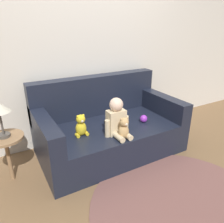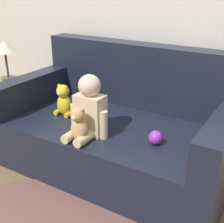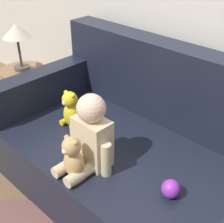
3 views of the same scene
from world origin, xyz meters
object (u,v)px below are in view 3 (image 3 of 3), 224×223
object	(u,v)px
side_table	(20,53)
person_baby	(90,137)
toy_ball	(171,189)
teddy_bear_brown	(73,159)
plush_toy_side	(71,110)
couch	(137,152)

from	to	relation	value
side_table	person_baby	bearing A→B (deg)	-14.47
person_baby	toy_ball	xyz separation A→B (m)	(0.46, 0.10, -0.13)
person_baby	side_table	bearing A→B (deg)	165.53
teddy_bear_brown	toy_ball	distance (m)	0.51
toy_ball	person_baby	bearing A→B (deg)	-167.09
teddy_bear_brown	side_table	xyz separation A→B (m)	(-1.13, 0.42, 0.15)
toy_ball	side_table	distance (m)	1.60
teddy_bear_brown	toy_ball	world-z (taller)	teddy_bear_brown
person_baby	side_table	distance (m)	1.16
teddy_bear_brown	plush_toy_side	bearing A→B (deg)	141.47
teddy_bear_brown	toy_ball	bearing A→B (deg)	27.73
plush_toy_side	person_baby	bearing A→B (deg)	-24.64
teddy_bear_brown	side_table	distance (m)	1.21
plush_toy_side	side_table	world-z (taller)	side_table
couch	teddy_bear_brown	xyz separation A→B (m)	(-0.05, -0.46, 0.20)
teddy_bear_brown	plush_toy_side	size ratio (longest dim) A/B	0.99
plush_toy_side	toy_ball	size ratio (longest dim) A/B	2.69
person_baby	teddy_bear_brown	size ratio (longest dim) A/B	1.70
couch	side_table	xyz separation A→B (m)	(-1.18, -0.04, 0.35)
couch	side_table	distance (m)	1.23
couch	toy_ball	xyz separation A→B (m)	(0.40, -0.23, 0.13)
couch	teddy_bear_brown	distance (m)	0.51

